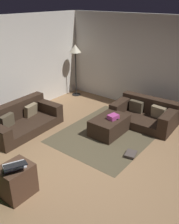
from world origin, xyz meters
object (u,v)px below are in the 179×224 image
Objects in this scene: ottoman at (109,125)px; book_stack at (131,154)px; couch_left at (21,120)px; tv_remote at (115,119)px; corner_lamp at (75,53)px; couch_right at (145,114)px; gift_box at (113,117)px; laptop at (15,166)px; side_table at (17,180)px.

book_stack is (-0.50, -0.87, -0.17)m from ottoman.
couch_left is 11.59× the size of tv_remote.
corner_lamp reaches higher than ottoman.
couch_right reaches higher than tv_remote.
laptop reaches higher than gift_box.
couch_left is at bearing 123.28° from ottoman.
ottoman is 1.68× the size of side_table.
laptop is at bearing -116.17° from side_table.
gift_box is at bearing 109.11° from tv_remote.
side_table is (-3.63, 0.49, 0.03)m from couch_right.
couch_left is 2.90m from corner_lamp.
couch_left reaches higher than book_stack.
corner_lamp is (4.05, 2.23, 1.13)m from side_table.
book_stack is at bearing 103.96° from couch_right.
couch_left reaches higher than tv_remote.
side_table reaches higher than book_stack.
tv_remote is at bearing -61.32° from gift_box.
laptop is at bearing 179.87° from ottoman.
gift_box reaches higher than book_stack.
gift_box is 2.94m from corner_lamp.
ottoman is 2.62m from side_table.
couch_left is at bearing 42.34° from couch_right.
corner_lamp reaches higher than book_stack.
couch_right is 1.59m from book_stack.
book_stack is at bearing -23.72° from side_table.
corner_lamp is (1.41, 2.42, 0.99)m from tv_remote.
laptop is at bearing 80.93° from couch_right.
couch_right is at bearing -26.76° from tv_remote.
laptop reaches higher than book_stack.
side_table is at bearing 48.26° from couch_left.
couch_left reaches higher than side_table.
laptop is (-0.02, -0.05, 0.33)m from side_table.
gift_box reaches higher than ottoman.
corner_lamp reaches higher than laptop.
gift_box is 2.63m from side_table.
gift_box is (1.18, -1.89, 0.21)m from couch_left.
couch_left is 3.33× the size of side_table.
ottoman is 5.86× the size of tv_remote.
couch_left is 1.98× the size of ottoman.
couch_left is 2.24m from gift_box.
tv_remote is at bearing -2.90° from laptop.
couch_right is 9.81× the size of tv_remote.
book_stack is at bearing -121.50° from corner_lamp.
corner_lamp is at bearing 58.50° from book_stack.
gift_box is 0.50× the size of laptop.
tv_remote is (0.03, -0.13, 0.21)m from ottoman.
gift_box is 1.02m from book_stack.
side_table is 1.65× the size of book_stack.
ottoman is at bearing 64.62° from couch_right.
corner_lamp is at bearing 29.24° from laptop.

